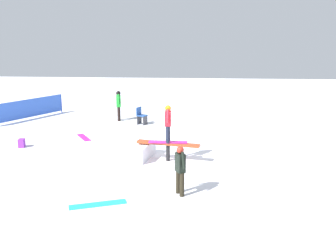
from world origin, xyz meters
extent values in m
plane|color=white|center=(0.00, 0.00, 0.00)|extent=(60.00, 60.00, 0.00)
cylinder|color=black|center=(0.00, 0.00, 0.30)|extent=(0.14, 0.14, 0.59)
cube|color=#A53F1E|center=(0.00, 0.00, 0.63)|extent=(2.30, 0.75, 0.08)
cube|color=white|center=(-1.57, 0.33, 0.27)|extent=(2.07, 1.84, 0.53)
cube|color=#D32395|center=(0.00, 0.00, 0.69)|extent=(1.38, 0.32, 0.03)
cylinder|color=#1C2336|center=(0.00, -0.13, 1.00)|extent=(0.14, 0.14, 0.59)
cylinder|color=#1C2336|center=(0.00, 0.13, 1.00)|extent=(0.14, 0.14, 0.59)
cube|color=red|center=(0.00, 0.00, 1.55)|extent=(0.21, 0.33, 0.51)
cylinder|color=red|center=(0.01, -0.21, 1.66)|extent=(0.09, 0.27, 0.47)
cylinder|color=red|center=(-0.01, 0.21, 1.66)|extent=(0.09, 0.27, 0.47)
sphere|color=orange|center=(0.00, 0.00, 1.91)|extent=(0.21, 0.21, 0.21)
cylinder|color=black|center=(0.65, -3.09, 0.34)|extent=(0.13, 0.13, 0.67)
cylinder|color=black|center=(0.53, -2.88, 0.34)|extent=(0.13, 0.13, 0.67)
cube|color=black|center=(0.59, -2.98, 0.94)|extent=(0.32, 0.37, 0.53)
cylinder|color=black|center=(0.68, -3.16, 1.06)|extent=(0.16, 0.20, 0.46)
cylinder|color=black|center=(0.50, -2.81, 1.06)|extent=(0.16, 0.20, 0.46)
sphere|color=red|center=(0.59, -2.98, 1.30)|extent=(0.20, 0.20, 0.20)
cylinder|color=black|center=(-3.18, 6.52, 0.37)|extent=(0.16, 0.16, 0.75)
cylinder|color=black|center=(-3.24, 6.81, 0.37)|extent=(0.16, 0.16, 0.75)
cube|color=green|center=(-3.21, 6.66, 1.05)|extent=(0.30, 0.41, 0.61)
cylinder|color=green|center=(-3.16, 6.43, 1.19)|extent=(0.14, 0.26, 0.54)
cylinder|color=green|center=(-3.26, 6.89, 1.19)|extent=(0.14, 0.26, 0.54)
sphere|color=black|center=(-3.21, 6.66, 1.47)|extent=(0.24, 0.24, 0.24)
cube|color=#C01DA5|center=(-3.99, 2.91, 0.01)|extent=(0.95, 1.26, 0.02)
cube|color=#20C3C5|center=(-1.52, -3.84, 0.01)|extent=(1.48, 0.79, 0.02)
cube|color=#3F3F44|center=(-1.66, 5.74, 0.22)|extent=(0.19, 0.37, 0.44)
cube|color=#3F3F44|center=(-1.99, 5.89, 0.22)|extent=(0.19, 0.37, 0.44)
cube|color=#2A55A4|center=(-1.82, 5.82, 0.46)|extent=(0.58, 0.58, 0.04)
cube|color=#2A55A4|center=(-2.00, 5.90, 0.68)|extent=(0.21, 0.42, 0.40)
cube|color=purple|center=(-6.02, 1.23, 0.17)|extent=(0.27, 0.34, 0.34)
cylinder|color=blue|center=(-7.12, 8.64, 0.55)|extent=(0.06, 0.06, 1.10)
cube|color=blue|center=(-8.19, 6.49, 0.61)|extent=(2.16, 4.31, 0.99)
camera|label=1|loc=(1.08, -12.74, 4.21)|focal=40.00mm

